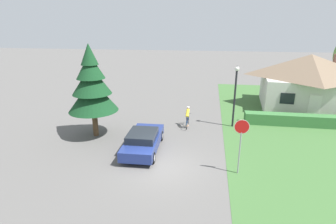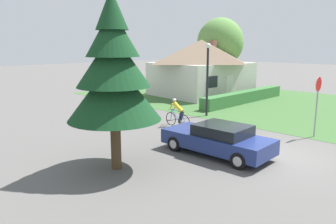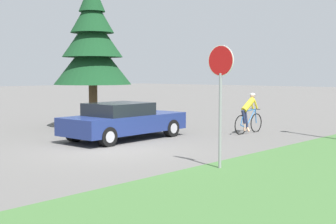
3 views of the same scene
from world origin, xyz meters
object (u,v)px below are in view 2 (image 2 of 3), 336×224
at_px(cottage_house, 201,67).
at_px(stop_sign, 318,94).
at_px(sedan_left_lane, 218,139).
at_px(cyclist, 178,113).
at_px(street_lamp, 207,71).
at_px(deciduous_tree_right, 220,42).
at_px(conifer_tall_near, 114,71).

distance_m(cottage_house, stop_sign, 14.64).
distance_m(sedan_left_lane, cyclist, 4.91).
bearing_deg(street_lamp, cyclist, -169.56).
relative_size(cottage_house, deciduous_tree_right, 1.22).
height_order(stop_sign, street_lamp, street_lamp).
bearing_deg(stop_sign, cottage_house, -118.82).
distance_m(cyclist, street_lamp, 4.02).
distance_m(sedan_left_lane, deciduous_tree_right, 21.74).
height_order(stop_sign, deciduous_tree_right, deciduous_tree_right).
relative_size(cottage_house, street_lamp, 1.90).
distance_m(cyclist, deciduous_tree_right, 17.55).
bearing_deg(deciduous_tree_right, sedan_left_lane, -144.49).
height_order(sedan_left_lane, cyclist, cyclist).
height_order(cottage_house, conifer_tall_near, conifer_tall_near).
distance_m(conifer_tall_near, deciduous_tree_right, 23.78).
bearing_deg(stop_sign, deciduous_tree_right, -129.71).
relative_size(cottage_house, cyclist, 4.85).
relative_size(sedan_left_lane, street_lamp, 1.00).
bearing_deg(street_lamp, conifer_tall_near, -161.15).
relative_size(conifer_tall_near, deciduous_tree_right, 0.87).
bearing_deg(cottage_house, sedan_left_lane, -133.22).
bearing_deg(stop_sign, sedan_left_lane, -18.09).
xyz_separation_m(cottage_house, sedan_left_lane, (-12.58, -10.98, -1.90)).
height_order(sedan_left_lane, conifer_tall_near, conifer_tall_near).
height_order(cottage_house, sedan_left_lane, cottage_house).
bearing_deg(deciduous_tree_right, street_lamp, -147.55).
bearing_deg(conifer_tall_near, street_lamp, 18.85).
distance_m(street_lamp, conifer_tall_near, 10.06).
relative_size(stop_sign, conifer_tall_near, 0.47).
bearing_deg(cyclist, cottage_house, -55.84).
relative_size(cottage_house, stop_sign, 2.96).
height_order(sedan_left_lane, stop_sign, stop_sign).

